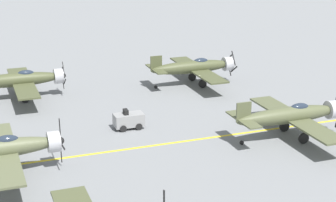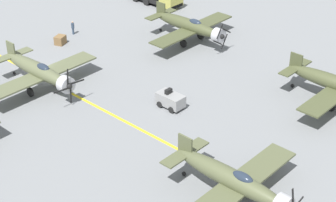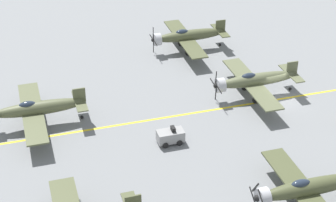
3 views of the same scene
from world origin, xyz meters
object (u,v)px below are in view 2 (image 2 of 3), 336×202
at_px(supply_crate_by_tanker, 60,40).
at_px(ground_crew_walking, 73,27).
at_px(airplane_far_center, 234,180).
at_px(airplane_mid_left, 190,26).
at_px(tow_tractor, 171,100).
at_px(airplane_mid_center, 39,71).

bearing_deg(supply_crate_by_tanker, ground_crew_walking, -158.19).
bearing_deg(supply_crate_by_tanker, airplane_far_center, 74.18).
relative_size(airplane_mid_left, tow_tractor, 4.62).
height_order(airplane_far_center, ground_crew_walking, airplane_far_center).
distance_m(airplane_mid_left, tow_tractor, 14.66).
bearing_deg(airplane_mid_left, supply_crate_by_tanker, -62.42).
bearing_deg(ground_crew_walking, airplane_mid_left, 123.04).
relative_size(tow_tractor, ground_crew_walking, 1.60).
xyz_separation_m(airplane_mid_left, ground_crew_walking, (7.54, -11.59, -1.13)).
relative_size(airplane_far_center, airplane_mid_center, 1.00).
relative_size(airplane_far_center, ground_crew_walking, 7.38).
bearing_deg(airplane_mid_left, airplane_far_center, 29.98).
xyz_separation_m(airplane_mid_center, ground_crew_walking, (-10.63, -8.19, -1.13)).
height_order(airplane_far_center, airplane_mid_left, airplane_far_center).
distance_m(ground_crew_walking, supply_crate_by_tanker, 2.99).
distance_m(airplane_mid_left, supply_crate_by_tanker, 14.77).
xyz_separation_m(airplane_far_center, ground_crew_walking, (-11.47, -31.87, -1.13)).
bearing_deg(tow_tractor, airplane_mid_center, -62.40).
height_order(airplane_mid_center, airplane_mid_left, airplane_mid_center).
bearing_deg(tow_tractor, supply_crate_by_tanker, -95.75).
bearing_deg(airplane_mid_left, ground_crew_walking, -73.84).
xyz_separation_m(airplane_far_center, airplane_mid_left, (-19.01, -20.28, 0.00)).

